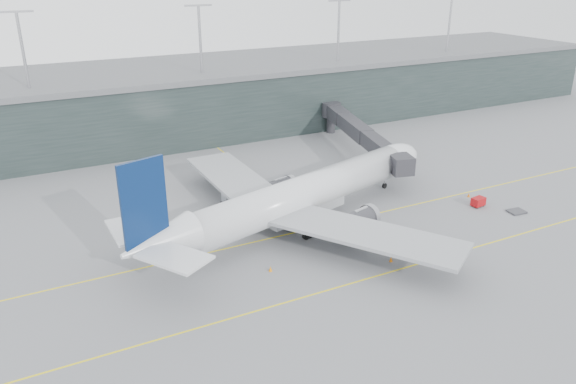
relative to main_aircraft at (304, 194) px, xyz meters
name	(u,v)px	position (x,y,z in m)	size (l,w,h in m)	color
ground	(280,223)	(-3.44, 1.42, -4.68)	(320.00, 320.00, 0.00)	slate
taxiline_a	(292,233)	(-3.44, -2.58, -4.67)	(160.00, 0.25, 0.02)	yellow
taxiline_b	(351,283)	(-3.44, -18.58, -4.67)	(160.00, 0.25, 0.02)	yellow
taxiline_lead_main	(256,177)	(1.56, 21.42, -4.67)	(0.25, 60.00, 0.02)	yellow
terminal	(170,100)	(-3.44, 59.42, 2.94)	(240.00, 36.00, 29.00)	#1E2928
main_aircraft	(304,194)	(0.00, 0.00, 0.00)	(58.43, 53.72, 16.68)	silver
jet_bridge	(346,127)	(24.70, 26.65, 0.71)	(14.80, 46.62, 7.20)	#29282D
gse_cart	(478,202)	(28.63, -7.95, -3.82)	(2.45, 1.74, 1.55)	#A20B0F
baggage_dolly	(517,211)	(32.42, -12.67, -4.52)	(2.68, 2.14, 0.27)	#36353A
uld_a	(228,198)	(-7.73, 12.36, -3.68)	(2.37, 2.04, 1.90)	#38383D
uld_b	(244,193)	(-4.61, 12.91, -3.69)	(2.07, 1.65, 1.88)	#38383D
uld_c	(258,193)	(-2.55, 11.74, -3.62)	(2.65, 2.37, 2.01)	#38383D
cone_nose	(469,195)	(30.22, -4.23, -4.29)	(0.49, 0.49, 0.78)	orange
cone_wing_stbd	(391,259)	(4.46, -16.34, -4.30)	(0.48, 0.48, 0.76)	#D4640B
cone_wing_port	(296,185)	(5.93, 13.56, -4.31)	(0.46, 0.46, 0.73)	orange
cone_tail	(270,269)	(-11.17, -11.14, -4.30)	(0.48, 0.48, 0.76)	orange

